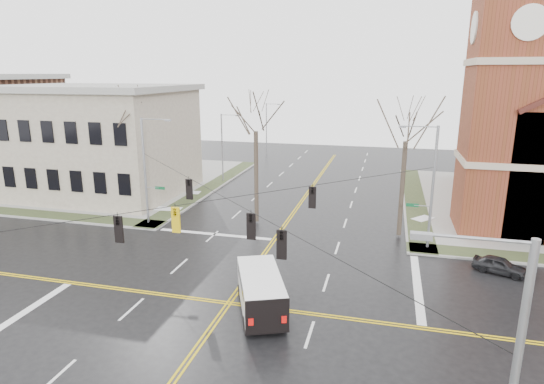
% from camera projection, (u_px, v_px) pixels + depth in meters
% --- Properties ---
extents(ground, '(120.00, 120.00, 0.00)m').
position_uv_depth(ground, '(229.00, 303.00, 25.82)').
color(ground, black).
rests_on(ground, ground).
extents(sidewalks, '(80.00, 80.00, 0.17)m').
position_uv_depth(sidewalks, '(229.00, 302.00, 25.80)').
color(sidewalks, gray).
rests_on(sidewalks, ground).
extents(road_markings, '(100.00, 100.00, 0.01)m').
position_uv_depth(road_markings, '(229.00, 303.00, 25.82)').
color(road_markings, gold).
rests_on(road_markings, ground).
extents(civic_building_a, '(18.00, 14.00, 11.00)m').
position_uv_depth(civic_building_a, '(97.00, 142.00, 48.49)').
color(civic_building_a, gray).
rests_on(civic_building_a, ground).
extents(signal_pole_ne, '(2.75, 0.22, 9.00)m').
position_uv_depth(signal_pole_ne, '(430.00, 184.00, 32.60)').
color(signal_pole_ne, gray).
rests_on(signal_pole_ne, ground).
extents(signal_pole_nw, '(2.75, 0.22, 9.00)m').
position_uv_depth(signal_pole_nw, '(147.00, 168.00, 38.08)').
color(signal_pole_nw, gray).
rests_on(signal_pole_nw, ground).
extents(span_wires, '(23.02, 23.02, 0.03)m').
position_uv_depth(span_wires, '(226.00, 198.00, 24.25)').
color(span_wires, black).
rests_on(span_wires, ground).
extents(traffic_signals, '(8.21, 8.26, 1.30)m').
position_uv_depth(traffic_signals, '(222.00, 215.00, 23.82)').
color(traffic_signals, black).
rests_on(traffic_signals, ground).
extents(streetlight_north_a, '(2.30, 0.20, 8.00)m').
position_uv_depth(streetlight_north_a, '(223.00, 145.00, 53.49)').
color(streetlight_north_a, gray).
rests_on(streetlight_north_a, ground).
extents(streetlight_north_b, '(2.30, 0.20, 8.00)m').
position_uv_depth(streetlight_north_b, '(267.00, 126.00, 72.22)').
color(streetlight_north_b, gray).
rests_on(streetlight_north_b, ground).
extents(cargo_van, '(4.16, 5.98, 2.13)m').
position_uv_depth(cargo_van, '(260.00, 288.00, 24.88)').
color(cargo_van, white).
rests_on(cargo_van, ground).
extents(parked_car_a, '(3.50, 2.43, 1.11)m').
position_uv_depth(parked_car_a, '(499.00, 265.00, 29.59)').
color(parked_car_a, black).
rests_on(parked_car_a, ground).
extents(tree_nw_far, '(4.00, 4.00, 12.23)m').
position_uv_depth(tree_nw_far, '(133.00, 118.00, 40.30)').
color(tree_nw_far, '#342C21').
rests_on(tree_nw_far, ground).
extents(tree_nw_near, '(4.00, 4.00, 11.77)m').
position_uv_depth(tree_nw_near, '(256.00, 125.00, 37.57)').
color(tree_nw_near, '#342C21').
rests_on(tree_nw_near, ground).
extents(tree_ne, '(4.00, 4.00, 11.26)m').
position_uv_depth(tree_ne, '(406.00, 135.00, 34.30)').
color(tree_ne, '#342C21').
rests_on(tree_ne, ground).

